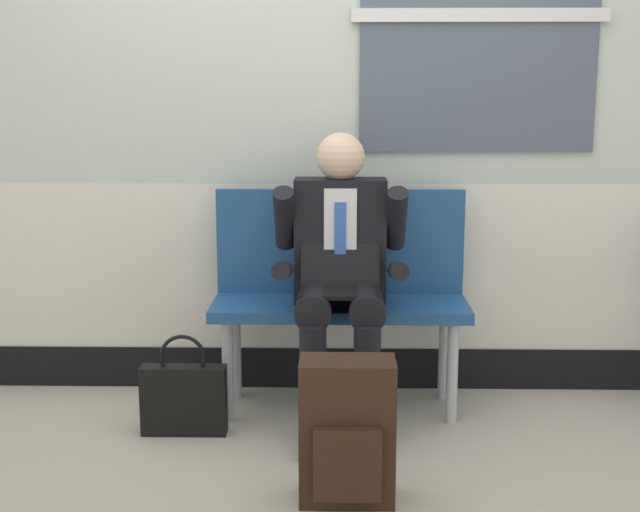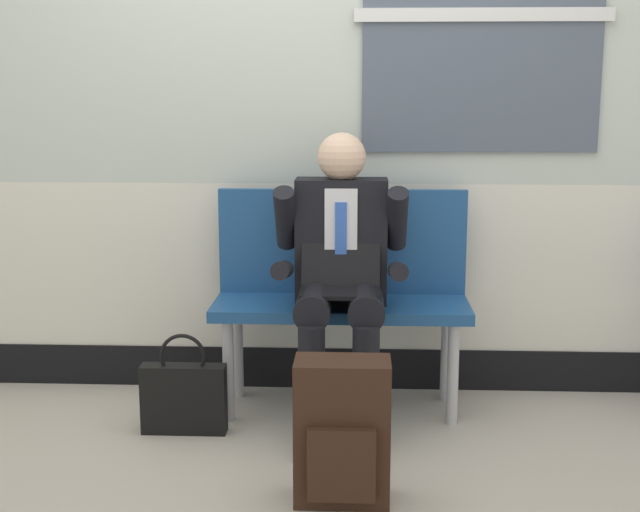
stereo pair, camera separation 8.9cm
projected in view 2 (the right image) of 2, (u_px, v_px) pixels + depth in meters
The scene contains 6 objects.
ground_plane at pixel (300, 427), 3.74m from camera, with size 18.00×18.00×0.00m, color #B2A899.
station_wall at pixel (309, 83), 4.03m from camera, with size 5.88×0.16×2.95m.
bench_with_person at pixel (341, 283), 3.92m from camera, with size 1.14×0.42×0.99m.
person_seated at pixel (341, 270), 3.70m from camera, with size 0.57×0.70×1.25m.
backpack at pixel (342, 433), 3.03m from camera, with size 0.33×0.22×0.52m.
handbag at pixel (184, 396), 3.66m from camera, with size 0.36×0.09×0.43m.
Camera 2 is at (0.25, -3.53, 1.44)m, focal length 48.62 mm.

